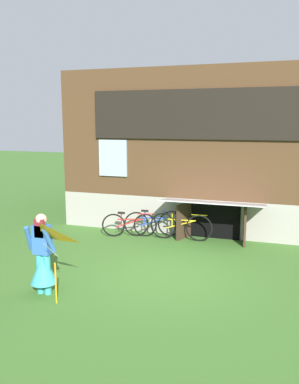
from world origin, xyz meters
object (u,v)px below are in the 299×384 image
at_px(kite, 41,241).
at_px(bicycle_red, 129,225).
at_px(bicycle_yellow, 181,226).
at_px(person, 43,261).
at_px(bicycle_blue, 153,223).

height_order(kite, bicycle_red, kite).
bearing_deg(bicycle_red, kite, -106.94).
bearing_deg(bicycle_red, bicycle_yellow, -12.88).
height_order(person, bicycle_red, person).
bearing_deg(bicycle_blue, bicycle_red, -176.98).
height_order(person, kite, person).
bearing_deg(person, bicycle_blue, 84.62).
relative_size(person, kite, 1.08).
bearing_deg(bicycle_blue, bicycle_yellow, -26.22).
bearing_deg(kite, bicycle_red, 91.52).
xyz_separation_m(person, bicycle_yellow, (1.69, 4.32, -0.28)).
distance_m(kite, bicycle_red, 4.73).
relative_size(person, bicycle_yellow, 0.89).
distance_m(person, bicycle_red, 4.19).
relative_size(person, bicycle_red, 1.04).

